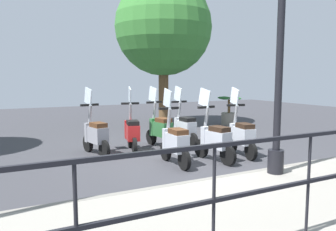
% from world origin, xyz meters
% --- Properties ---
extents(ground_plane, '(28.00, 28.00, 0.00)m').
position_xyz_m(ground_plane, '(0.00, 0.00, 0.00)').
color(ground_plane, '#38383D').
extents(promenade_walkway, '(2.20, 20.00, 0.15)m').
position_xyz_m(promenade_walkway, '(-3.15, 0.00, 0.07)').
color(promenade_walkway, gray).
rests_on(promenade_walkway, ground_plane).
extents(lamp_post_near, '(0.26, 0.90, 4.06)m').
position_xyz_m(lamp_post_near, '(-2.40, -0.23, 1.94)').
color(lamp_post_near, black).
rests_on(lamp_post_near, promenade_walkway).
extents(tree_distant, '(3.47, 3.47, 5.29)m').
position_xyz_m(tree_distant, '(4.40, -1.43, 3.54)').
color(tree_distant, brown).
rests_on(tree_distant, ground_plane).
extents(potted_palm, '(1.06, 0.66, 1.05)m').
position_xyz_m(potted_palm, '(3.40, -3.66, 0.45)').
color(potted_palm, slate).
rests_on(potted_palm, ground_plane).
extents(scooter_near_0, '(1.23, 0.46, 1.54)m').
position_xyz_m(scooter_near_0, '(-0.70, -0.89, 0.48)').
color(scooter_near_0, black).
rests_on(scooter_near_0, ground_plane).
extents(scooter_near_1, '(1.23, 0.45, 1.54)m').
position_xyz_m(scooter_near_1, '(-0.81, -0.08, 0.48)').
color(scooter_near_1, black).
rests_on(scooter_near_1, ground_plane).
extents(scooter_near_2, '(1.23, 0.44, 1.54)m').
position_xyz_m(scooter_near_2, '(-0.70, 0.80, 0.48)').
color(scooter_near_2, black).
rests_on(scooter_near_2, ground_plane).
extents(scooter_far_0, '(1.23, 0.44, 1.54)m').
position_xyz_m(scooter_far_0, '(0.82, -0.29, 0.48)').
color(scooter_far_0, black).
rests_on(scooter_far_0, ground_plane).
extents(scooter_far_1, '(1.23, 0.46, 1.54)m').
position_xyz_m(scooter_far_1, '(0.96, 0.34, 0.48)').
color(scooter_far_1, black).
rests_on(scooter_far_1, ground_plane).
extents(scooter_far_2, '(1.22, 0.50, 1.54)m').
position_xyz_m(scooter_far_2, '(0.87, 1.13, 0.48)').
color(scooter_far_2, black).
rests_on(scooter_far_2, ground_plane).
extents(scooter_far_3, '(1.22, 0.49, 1.54)m').
position_xyz_m(scooter_far_3, '(0.88, 2.00, 0.48)').
color(scooter_far_3, black).
rests_on(scooter_far_3, ground_plane).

